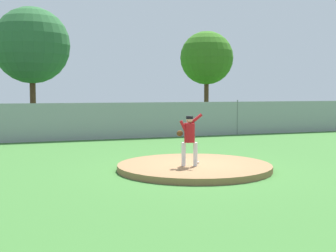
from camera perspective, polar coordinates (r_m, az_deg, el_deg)
ground_plane at (r=19.69m, az=-3.55°, el=-2.79°), size 80.00×80.00×0.00m
asphalt_strip at (r=27.91m, az=-8.47°, el=-0.72°), size 44.00×7.00×0.01m
pitchers_mound at (r=14.08m, az=3.37°, el=-5.25°), size 4.83×4.83×0.19m
pitcher_youth at (r=13.56m, az=2.72°, el=-1.21°), size 0.81×0.32×1.61m
baseball at (r=14.18m, az=3.86°, el=-4.64°), size 0.07×0.07×0.07m
chainlink_fence at (r=23.45m, az=-6.32°, el=0.67°), size 35.03×0.07×2.00m
parked_car_white at (r=27.49m, az=-20.34°, el=0.60°), size 1.94×4.51×1.63m
parked_car_silver at (r=27.73m, az=-5.74°, el=0.98°), size 2.04×4.71×1.74m
parked_car_champagne at (r=30.54m, az=5.90°, el=1.27°), size 1.96×4.70×1.72m
traffic_cone_orange at (r=30.25m, az=13.19°, el=0.09°), size 0.40×0.40×0.55m
tree_tall_centre at (r=35.07m, az=-17.00°, el=9.79°), size 5.64×5.64×8.73m
tree_broad_left at (r=39.75m, az=4.95°, el=8.62°), size 4.65×4.65×7.77m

